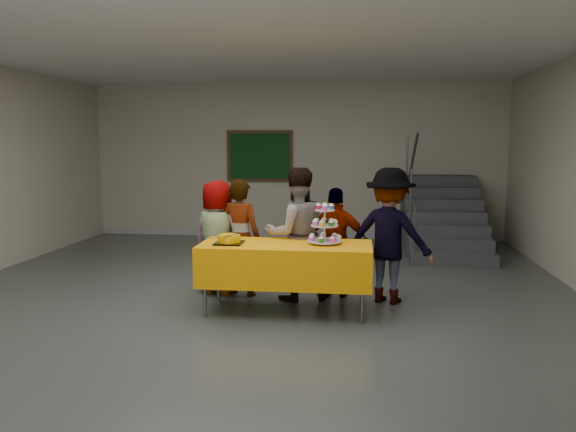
% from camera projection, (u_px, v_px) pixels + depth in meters
% --- Properties ---
extents(room_shell, '(10.00, 10.04, 3.02)m').
position_uv_depth(room_shell, '(242.00, 118.00, 5.95)').
color(room_shell, '#4C514C').
rests_on(room_shell, ground).
extents(bake_table, '(1.88, 0.78, 0.77)m').
position_uv_depth(bake_table, '(286.00, 263.00, 6.18)').
color(bake_table, '#595960').
rests_on(bake_table, ground).
extents(cupcake_stand, '(0.38, 0.38, 0.44)m').
position_uv_depth(cupcake_stand, '(325.00, 228.00, 6.13)').
color(cupcake_stand, silver).
rests_on(cupcake_stand, bake_table).
extents(bear_cake, '(0.32, 0.36, 0.12)m').
position_uv_depth(bear_cake, '(229.00, 238.00, 6.14)').
color(bear_cake, black).
rests_on(bear_cake, bake_table).
extents(schoolchild_a, '(0.80, 0.65, 1.41)m').
position_uv_depth(schoolchild_a, '(218.00, 237.00, 6.95)').
color(schoolchild_a, slate).
rests_on(schoolchild_a, ground).
extents(schoolchild_b, '(0.59, 0.46, 1.44)m').
position_uv_depth(schoolchild_b, '(240.00, 238.00, 6.85)').
color(schoolchild_b, slate).
rests_on(schoolchild_b, ground).
extents(schoolchild_c, '(0.93, 0.83, 1.58)m').
position_uv_depth(schoolchild_c, '(297.00, 234.00, 6.64)').
color(schoolchild_c, slate).
rests_on(schoolchild_c, ground).
extents(schoolchild_d, '(0.80, 0.37, 1.34)m').
position_uv_depth(schoolchild_d, '(336.00, 243.00, 6.77)').
color(schoolchild_d, slate).
rests_on(schoolchild_d, ground).
extents(schoolchild_e, '(1.16, 0.90, 1.58)m').
position_uv_depth(schoolchild_e, '(389.00, 236.00, 6.54)').
color(schoolchild_e, slate).
rests_on(schoolchild_e, ground).
extents(staircase, '(1.30, 2.40, 2.04)m').
position_uv_depth(staircase, '(441.00, 221.00, 9.88)').
color(staircase, '#424447').
rests_on(staircase, ground).
extents(noticeboard, '(1.30, 0.05, 1.00)m').
position_uv_depth(noticeboard, '(260.00, 156.00, 10.97)').
color(noticeboard, '#472B16').
rests_on(noticeboard, ground).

